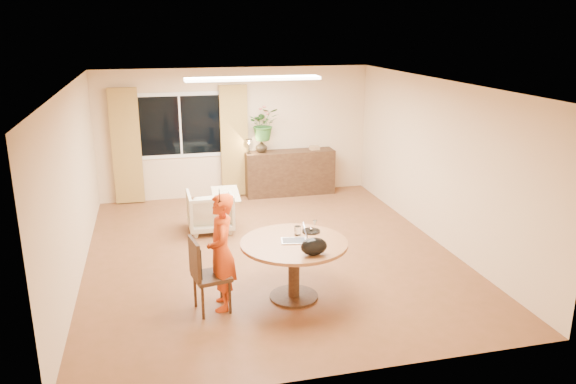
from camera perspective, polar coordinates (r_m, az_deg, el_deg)
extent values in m
plane|color=brown|center=(8.76, -1.84, -6.23)|extent=(6.50, 6.50, 0.00)
plane|color=white|center=(8.11, -2.02, 10.94)|extent=(6.50, 6.50, 0.00)
plane|color=beige|center=(11.47, -5.32, 6.01)|extent=(5.50, 0.00, 5.50)
plane|color=beige|center=(8.25, -20.96, 0.74)|extent=(0.00, 6.50, 6.50)
plane|color=beige|center=(9.29, 14.93, 2.98)|extent=(0.00, 6.50, 6.50)
cube|color=white|center=(11.31, -10.89, 6.66)|extent=(1.70, 0.02, 1.30)
cube|color=black|center=(11.30, -10.88, 6.65)|extent=(1.55, 0.01, 1.15)
cube|color=white|center=(11.30, -10.88, 6.65)|extent=(0.04, 0.01, 1.15)
cube|color=olive|center=(11.30, -16.10, 4.46)|extent=(0.55, 0.08, 2.25)
cube|color=olive|center=(11.40, -5.47, 5.15)|extent=(0.55, 0.08, 2.25)
cube|color=white|center=(9.29, -3.57, 11.43)|extent=(2.20, 0.35, 0.05)
cylinder|color=brown|center=(7.11, 0.61, -5.23)|extent=(1.37, 1.37, 0.04)
cylinder|color=black|center=(7.26, 0.60, -8.08)|extent=(0.15, 0.15, 0.74)
cylinder|color=black|center=(7.42, 0.60, -10.54)|extent=(0.63, 0.63, 0.03)
imported|color=red|center=(6.94, -6.77, -6.07)|extent=(0.57, 0.40, 1.48)
imported|color=beige|center=(9.68, -7.91, -1.91)|extent=(0.75, 0.77, 0.70)
cube|color=black|center=(11.63, 0.17, 1.98)|extent=(1.84, 0.45, 0.92)
imported|color=black|center=(11.37, -2.72, 4.65)|extent=(0.25, 0.25, 0.25)
imported|color=#325E23|center=(11.29, -2.47, 6.92)|extent=(0.62, 0.54, 0.66)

